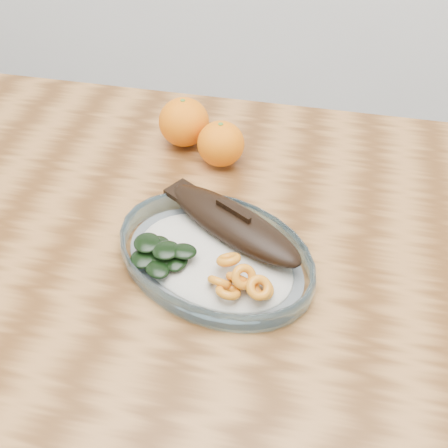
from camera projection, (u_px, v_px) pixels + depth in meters
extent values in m
cube|color=#593315|center=(218.00, 252.00, 0.81)|extent=(1.20, 0.80, 0.04)
cylinder|color=brown|center=(37.00, 231.00, 1.40)|extent=(0.06, 0.06, 0.71)
ellipsoid|color=white|center=(215.00, 260.00, 0.76)|extent=(0.63, 0.55, 0.01)
torus|color=#82B0C8|center=(215.00, 255.00, 0.76)|extent=(0.68, 0.68, 0.03)
ellipsoid|color=white|center=(215.00, 251.00, 0.75)|extent=(0.55, 0.48, 0.02)
ellipsoid|color=black|center=(233.00, 215.00, 0.77)|extent=(0.24, 0.18, 0.04)
ellipsoid|color=black|center=(233.00, 219.00, 0.77)|extent=(0.20, 0.15, 0.02)
cube|color=black|center=(183.00, 184.00, 0.82)|extent=(0.06, 0.06, 0.01)
cube|color=black|center=(234.00, 205.00, 0.76)|extent=(0.05, 0.04, 0.02)
torus|color=#CA6A0E|center=(228.00, 283.00, 0.69)|extent=(0.05, 0.04, 0.03)
torus|color=#CA6A0E|center=(263.00, 280.00, 0.69)|extent=(0.05, 0.05, 0.03)
torus|color=#CA6A0E|center=(238.00, 270.00, 0.70)|extent=(0.05, 0.04, 0.04)
torus|color=#CA6A0E|center=(219.00, 274.00, 0.70)|extent=(0.04, 0.04, 0.03)
torus|color=#CA6A0E|center=(244.00, 268.00, 0.68)|extent=(0.04, 0.04, 0.04)
torus|color=#CA6A0E|center=(229.00, 251.00, 0.71)|extent=(0.04, 0.04, 0.03)
torus|color=#CA6A0E|center=(260.00, 279.00, 0.67)|extent=(0.05, 0.04, 0.03)
ellipsoid|color=black|center=(171.00, 245.00, 0.74)|extent=(0.04, 0.03, 0.01)
ellipsoid|color=black|center=(156.00, 261.00, 0.72)|extent=(0.05, 0.04, 0.01)
ellipsoid|color=black|center=(143.00, 249.00, 0.73)|extent=(0.05, 0.05, 0.01)
ellipsoid|color=black|center=(156.00, 237.00, 0.75)|extent=(0.05, 0.05, 0.01)
ellipsoid|color=black|center=(177.00, 253.00, 0.73)|extent=(0.03, 0.04, 0.01)
ellipsoid|color=black|center=(161.00, 248.00, 0.73)|extent=(0.05, 0.05, 0.01)
ellipsoid|color=black|center=(165.00, 241.00, 0.73)|extent=(0.05, 0.05, 0.01)
ellipsoid|color=black|center=(183.00, 243.00, 0.73)|extent=(0.04, 0.03, 0.01)
ellipsoid|color=black|center=(146.00, 234.00, 0.74)|extent=(0.05, 0.05, 0.01)
sphere|color=orange|center=(184.00, 122.00, 0.96)|extent=(0.09, 0.09, 0.09)
sphere|color=orange|center=(221.00, 144.00, 0.91)|extent=(0.08, 0.08, 0.08)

